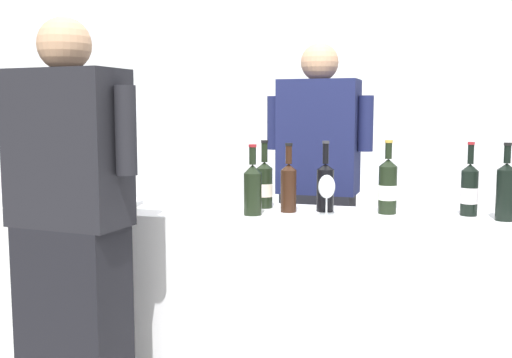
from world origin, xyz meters
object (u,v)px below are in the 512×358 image
Objects in this scene: person_server at (318,206)px; wine_bottle_5 at (469,190)px; wine_bottle_1 at (77,178)px; wine_bottle_4 at (506,190)px; wine_bottle_3 at (289,186)px; wine_bottle_6 at (325,185)px; wine_bottle_0 at (253,188)px; wine_bottle_2 at (128,182)px; wine_glass at (327,188)px; person_guest at (72,244)px; wine_bottle_8 at (388,186)px; wine_bottle_7 at (264,184)px.

wine_bottle_5 is at bearing -30.43° from person_server.
wine_bottle_1 reaches higher than wine_bottle_4.
wine_bottle_5 is at bearing 9.08° from wine_bottle_3.
wine_bottle_1 reaches higher than wine_bottle_6.
wine_bottle_2 is (-0.63, 0.04, 0.00)m from wine_bottle_0.
wine_bottle_4 is (1.06, 0.16, 0.01)m from wine_bottle_0.
person_server reaches higher than wine_bottle_2.
wine_bottle_3 is (0.77, 0.08, -0.00)m from wine_bottle_2.
wine_bottle_6 is (0.16, 0.07, -0.00)m from wine_bottle_3.
wine_bottle_4 is 1.01× the size of wine_bottle_5.
wine_bottle_4 is at bearing 8.41° from wine_bottle_0.
person_server reaches higher than wine_bottle_4.
wine_bottle_2 is 0.98× the size of wine_bottle_3.
wine_glass is at bearing -173.84° from wine_bottle_4.
wine_bottle_1 is 0.20× the size of person_server.
wine_bottle_4 is at bearing 3.39° from wine_bottle_1.
wine_bottle_3 is 0.97× the size of wine_bottle_6.
wine_bottle_8 is at bearing 29.97° from person_guest.
wine_bottle_2 is 1.22m from wine_bottle_8.
wine_bottle_2 is 0.65m from wine_bottle_7.
wine_bottle_3 is (1.04, 0.08, -0.01)m from wine_bottle_1.
wine_bottle_4 is (1.70, 0.12, 0.01)m from wine_bottle_2.
wine_glass is at bearing 1.69° from wine_bottle_1.
wine_bottle_2 is at bearing 176.46° from wine_bottle_0.
wine_bottle_0 is at bearing -104.35° from person_server.
person_guest is (-0.75, -0.60, -0.19)m from wine_bottle_3.
wine_bottle_8 is (0.28, 0.01, 0.00)m from wine_bottle_6.
wine_bottle_8 is 0.19× the size of person_guest.
wine_bottle_7 reaches higher than wine_bottle_0.
wine_bottle_7 is at bearing 157.90° from wine_glass.
wine_bottle_6 is at bearing 22.62° from wine_bottle_3.
wine_bottle_7 is 0.94m from person_guest.
wine_bottle_3 is at bearing -157.38° from wine_bottle_6.
wine_bottle_3 reaches higher than wine_bottle_0.
wine_bottle_8 is (1.21, 0.16, 0.00)m from wine_bottle_2.
wine_glass is (-0.61, -0.17, 0.01)m from wine_bottle_5.
wine_bottle_5 is 0.98× the size of wine_bottle_8.
wine_bottle_1 is at bearing -175.63° from wine_bottle_3.
person_guest is (-0.79, -1.17, -0.00)m from person_server.
wine_bottle_7 is at bearing 176.05° from wine_bottle_6.
wine_bottle_7 reaches higher than wine_glass.
person_guest is (-1.54, -0.73, -0.18)m from wine_bottle_5.
wine_bottle_6 reaches higher than wine_bottle_2.
wine_bottle_7 is (-0.14, 0.09, -0.01)m from wine_bottle_3.
person_server is (-0.75, 0.44, -0.18)m from wine_bottle_5.
wine_bottle_4 is at bearing -32.87° from wine_bottle_5.
wine_glass is (0.02, -0.11, 0.00)m from wine_bottle_6.
person_guest is at bearing -131.48° from wine_bottle_7.
person_server is (0.81, 0.65, -0.18)m from wine_bottle_2.
wine_bottle_4 reaches higher than wine_bottle_7.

